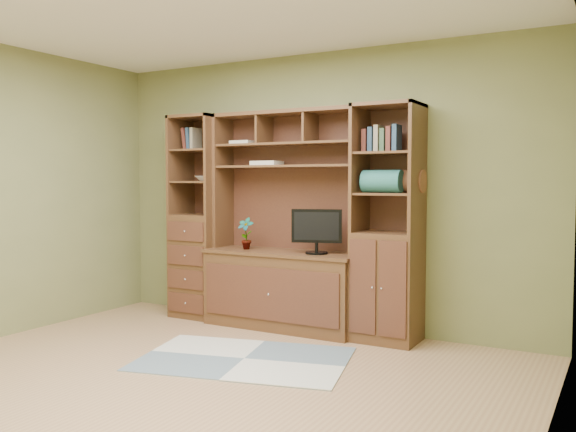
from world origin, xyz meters
The scene contains 11 objects.
room centered at (0.00, 0.00, 1.30)m, with size 4.60×4.10×2.64m.
center_hutch centered at (-0.23, 1.73, 1.02)m, with size 1.54×0.53×2.05m, color #50311C.
left_tower centered at (-1.23, 1.77, 1.02)m, with size 0.50×0.45×2.05m, color #50311C.
right_tower centered at (0.80, 1.77, 1.02)m, with size 0.55×0.45×2.05m, color #50311C.
rug centered at (0.02, 0.70, 0.01)m, with size 1.60×1.06×0.01m, color #9EA4A4.
monitor centered at (0.15, 1.70, 1.01)m, with size 0.46×0.20×0.56m, color black.
orchid centered at (-0.61, 1.70, 0.88)m, with size 0.16×0.11×0.31m, color #A95139.
magazines centered at (-0.45, 1.82, 1.56)m, with size 0.27×0.20×0.04m, color beige.
bowl centered at (-1.13, 1.77, 1.42)m, with size 0.21×0.21×0.05m, color beige.
blanket_teal centered at (0.76, 1.73, 1.39)m, with size 0.34×0.20×0.20m, color #276761.
blanket_red centered at (0.91, 1.85, 1.39)m, with size 0.36×0.20×0.20m, color brown.
Camera 1 is at (2.61, -3.22, 1.40)m, focal length 38.00 mm.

